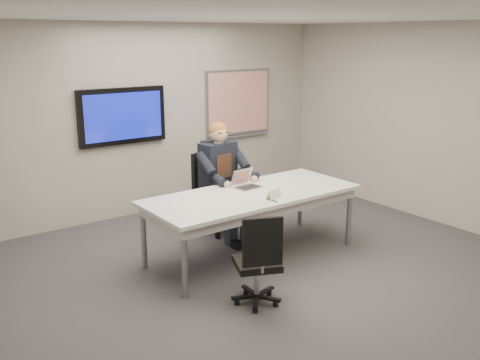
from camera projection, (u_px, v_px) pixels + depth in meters
floor at (283, 277)px, 5.96m from camera, size 6.00×6.00×0.02m
ceiling at (289, 15)px, 5.23m from camera, size 6.00×6.00×0.02m
wall_back at (153, 119)px, 7.93m from camera, size 6.00×0.02×2.80m
wall_right at (451, 127)px, 7.31m from camera, size 0.02×6.00×2.80m
conference_table at (252, 200)px, 6.35m from camera, size 2.61×1.10×0.80m
tv_display at (123, 116)px, 7.58m from camera, size 1.30×0.09×0.80m
whiteboard at (238, 103)px, 8.76m from camera, size 1.25×0.08×1.10m
office_chair_far at (214, 207)px, 7.26m from camera, size 0.68×0.68×1.10m
office_chair_near at (258, 276)px, 5.27m from camera, size 0.61×0.61×0.97m
seated_person at (227, 193)px, 6.99m from camera, size 0.50×0.85×1.52m
laptop at (246, 183)px, 6.55m from camera, size 0.33×0.32×0.22m
name_tent at (274, 194)px, 6.11m from camera, size 0.25×0.14×0.10m
pen at (272, 200)px, 6.02m from camera, size 0.04×0.14×0.01m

